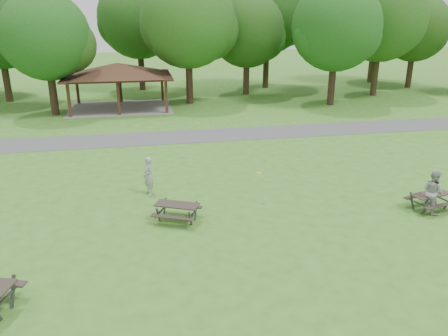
% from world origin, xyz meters
% --- Properties ---
extents(ground, '(160.00, 160.00, 0.00)m').
position_xyz_m(ground, '(0.00, 0.00, 0.00)').
color(ground, '#3A7722').
rests_on(ground, ground).
extents(asphalt_path, '(120.00, 3.20, 0.02)m').
position_xyz_m(asphalt_path, '(0.00, 14.00, 0.01)').
color(asphalt_path, '#4D4D50').
rests_on(asphalt_path, ground).
extents(pavilion, '(8.60, 7.01, 3.76)m').
position_xyz_m(pavilion, '(-4.00, 24.00, 3.06)').
color(pavilion, '#3A2015').
rests_on(pavilion, ground).
extents(tree_row_d, '(6.93, 6.60, 9.27)m').
position_xyz_m(tree_row_d, '(-8.92, 22.53, 5.77)').
color(tree_row_d, black).
rests_on(tree_row_d, ground).
extents(tree_row_e, '(8.40, 8.00, 11.02)m').
position_xyz_m(tree_row_e, '(2.10, 25.03, 6.78)').
color(tree_row_e, black).
rests_on(tree_row_e, ground).
extents(tree_row_f, '(7.35, 7.00, 9.55)m').
position_xyz_m(tree_row_f, '(8.09, 28.53, 5.84)').
color(tree_row_f, '#322016').
rests_on(tree_row_f, ground).
extents(tree_row_g, '(7.77, 7.40, 10.25)m').
position_xyz_m(tree_row_g, '(14.09, 22.03, 6.33)').
color(tree_row_g, black).
rests_on(tree_row_g, ground).
extents(tree_row_h, '(8.61, 8.20, 11.37)m').
position_xyz_m(tree_row_h, '(20.10, 25.53, 7.03)').
color(tree_row_h, '#322316').
rests_on(tree_row_h, ground).
extents(tree_row_i, '(7.14, 6.80, 9.52)m').
position_xyz_m(tree_row_i, '(26.08, 29.03, 5.91)').
color(tree_row_i, '#321F16').
rests_on(tree_row_i, ground).
extents(tree_deep_b, '(8.40, 8.00, 11.13)m').
position_xyz_m(tree_deep_b, '(-1.90, 33.03, 6.89)').
color(tree_deep_b, black).
rests_on(tree_deep_b, ground).
extents(tree_deep_c, '(8.82, 8.40, 11.90)m').
position_xyz_m(tree_deep_c, '(11.10, 32.03, 7.44)').
color(tree_deep_c, black).
rests_on(tree_deep_c, ground).
extents(tree_deep_d, '(8.40, 8.00, 11.27)m').
position_xyz_m(tree_deep_d, '(24.10, 33.53, 7.03)').
color(tree_deep_d, '#332416').
rests_on(tree_deep_d, ground).
extents(picnic_table_middle, '(2.08, 1.92, 0.73)m').
position_xyz_m(picnic_table_middle, '(-1.25, 1.94, 0.54)').
color(picnic_table_middle, '#2E2621').
rests_on(picnic_table_middle, ground).
extents(picnic_table_far, '(1.89, 1.65, 0.72)m').
position_xyz_m(picnic_table_far, '(9.04, 1.01, 0.53)').
color(picnic_table_far, '#322924').
rests_on(picnic_table_far, ground).
extents(frisbee_in_flight, '(0.33, 0.33, 0.02)m').
position_xyz_m(frisbee_in_flight, '(2.33, 3.15, 1.28)').
color(frisbee_in_flight, gold).
rests_on(frisbee_in_flight, ground).
extents(frisbee_thrower, '(0.64, 0.74, 1.72)m').
position_xyz_m(frisbee_thrower, '(-2.24, 4.82, 0.86)').
color(frisbee_thrower, '#A2A2A5').
rests_on(frisbee_thrower, ground).
extents(frisbee_catcher, '(0.82, 0.98, 1.79)m').
position_xyz_m(frisbee_catcher, '(8.88, 0.76, 0.90)').
color(frisbee_catcher, '#A0A0A2').
rests_on(frisbee_catcher, ground).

